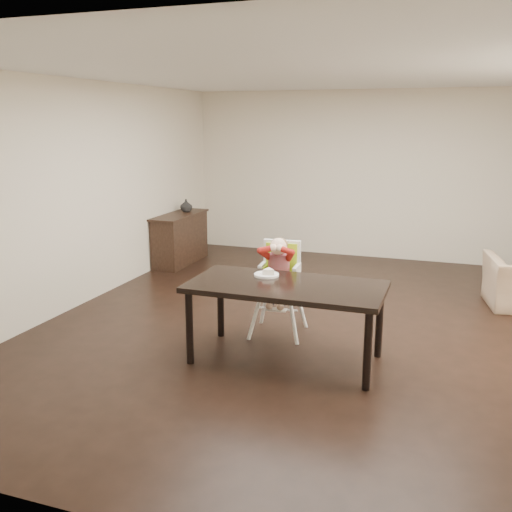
{
  "coord_description": "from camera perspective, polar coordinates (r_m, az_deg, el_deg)",
  "views": [
    {
      "loc": [
        1.28,
        -5.86,
        2.22
      ],
      "look_at": [
        -0.55,
        -0.66,
        0.9
      ],
      "focal_mm": 40.0,
      "sensor_mm": 36.0,
      "label": 1
    }
  ],
  "objects": [
    {
      "name": "room_walls",
      "position": [
        6.01,
        7.18,
        9.84
      ],
      "size": [
        6.02,
        7.02,
        2.71
      ],
      "color": "beige",
      "rests_on": "ground"
    },
    {
      "name": "vase",
      "position": [
        9.21,
        -7.01,
        5.01
      ],
      "size": [
        0.22,
        0.23,
        0.19
      ],
      "primitive_type": "imported",
      "rotation": [
        0.0,
        0.0,
        0.15
      ],
      "color": "#99999E",
      "rests_on": "sideboard"
    },
    {
      "name": "high_chair",
      "position": [
        5.96,
        2.35,
        -1.02
      ],
      "size": [
        0.47,
        0.47,
        1.04
      ],
      "rotation": [
        0.0,
        0.0,
        0.07
      ],
      "color": "white",
      "rests_on": "ground"
    },
    {
      "name": "plate",
      "position": [
        5.52,
        1.13,
        -1.76
      ],
      "size": [
        0.28,
        0.28,
        0.07
      ],
      "rotation": [
        0.0,
        0.0,
        -0.17
      ],
      "color": "white",
      "rests_on": "dining_table"
    },
    {
      "name": "sideboard",
      "position": [
        9.08,
        -7.59,
        1.74
      ],
      "size": [
        0.44,
        1.26,
        0.79
      ],
      "color": "black",
      "rests_on": "ground"
    },
    {
      "name": "ground",
      "position": [
        6.4,
        6.7,
        -6.98
      ],
      "size": [
        7.0,
        7.0,
        0.0
      ],
      "primitive_type": "plane",
      "color": "black",
      "rests_on": "ground"
    },
    {
      "name": "dining_table",
      "position": [
        5.29,
        3.04,
        -3.63
      ],
      "size": [
        1.8,
        0.9,
        0.75
      ],
      "color": "black",
      "rests_on": "ground"
    }
  ]
}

